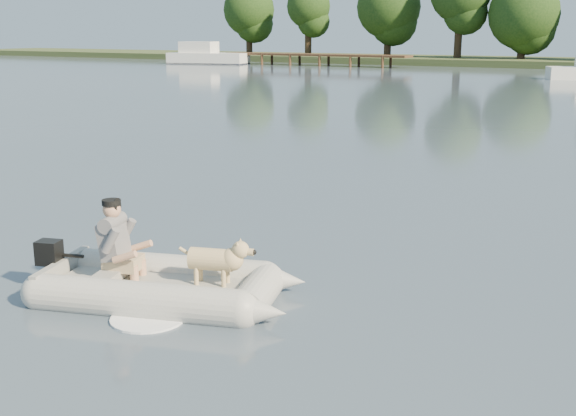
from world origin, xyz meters
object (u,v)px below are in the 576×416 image
Objects in this scene: dock at (314,60)px; dog at (212,263)px; cabin_cruiser at (208,53)px; dinghy at (163,256)px; man at (115,238)px.

dog is (26.29, -51.98, -0.05)m from dock.
dinghy is at bearing -65.29° from cabin_cruiser.
dog is (1.16, 0.36, -0.23)m from man.
dinghy is 5.24× the size of dog.
cabin_cruiser is at bearing 108.54° from dinghy.
man is 61.31m from cabin_cruiser.
dinghy is (25.75, -52.20, 0.01)m from dock.
dock is 58.20m from dinghy.
cabin_cruiser reaches higher than dog.
cabin_cruiser is at bearing 108.00° from man.
dog is at bearing -63.17° from dock.
dock is 58.25m from dog.
cabin_cruiser is (-36.45, 49.77, 0.57)m from dog.
dinghy reaches higher than dog.
man reaches higher than dock.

